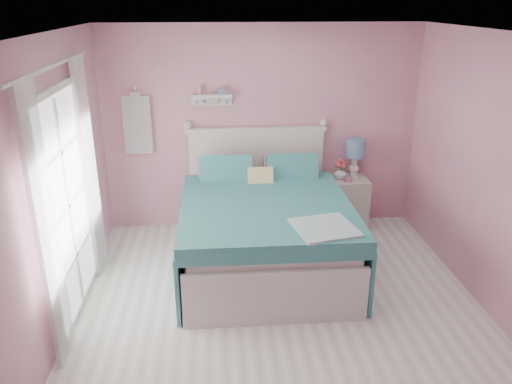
{
  "coord_description": "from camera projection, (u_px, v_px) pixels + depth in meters",
  "views": [
    {
      "loc": [
        -0.58,
        -3.95,
        2.86
      ],
      "look_at": [
        -0.16,
        1.2,
        0.85
      ],
      "focal_mm": 35.0,
      "sensor_mm": 36.0,
      "label": 1
    }
  ],
  "objects": [
    {
      "name": "teacup",
      "position": [
        348.0,
        178.0,
        6.33
      ],
      "size": [
        0.12,
        0.12,
        0.08
      ],
      "primitive_type": "imported",
      "rotation": [
        0.0,
        0.0,
        0.3
      ],
      "color": "#CB88A0",
      "rests_on": "nightstand"
    },
    {
      "name": "vase",
      "position": [
        340.0,
        173.0,
        6.4
      ],
      "size": [
        0.21,
        0.21,
        0.16
      ],
      "primitive_type": "imported",
      "rotation": [
        0.0,
        0.0,
        0.42
      ],
      "color": "silver",
      "rests_on": "nightstand"
    },
    {
      "name": "roses",
      "position": [
        341.0,
        164.0,
        6.35
      ],
      "size": [
        0.14,
        0.11,
        0.12
      ],
      "color": "#D84956",
      "rests_on": "vase"
    },
    {
      "name": "room_shell",
      "position": [
        287.0,
        162.0,
        4.18
      ],
      "size": [
        4.5,
        4.5,
        4.5
      ],
      "color": "#BF7993",
      "rests_on": "floor"
    },
    {
      "name": "curtain_far",
      "position": [
        90.0,
        170.0,
        5.24
      ],
      "size": [
        0.04,
        0.4,
        2.32
      ],
      "primitive_type": "cube",
      "color": "white",
      "rests_on": "floor"
    },
    {
      "name": "curtain_near",
      "position": [
        46.0,
        231.0,
        3.86
      ],
      "size": [
        0.04,
        0.4,
        2.32
      ],
      "primitive_type": "cube",
      "color": "white",
      "rests_on": "floor"
    },
    {
      "name": "table_lamp",
      "position": [
        355.0,
        151.0,
        6.38
      ],
      "size": [
        0.25,
        0.25,
        0.5
      ],
      "color": "white",
      "rests_on": "nightstand"
    },
    {
      "name": "french_door",
      "position": [
        67.0,
        206.0,
        4.59
      ],
      "size": [
        0.04,
        1.32,
        2.16
      ],
      "color": "silver",
      "rests_on": "floor"
    },
    {
      "name": "wall_shelf",
      "position": [
        212.0,
        97.0,
        6.11
      ],
      "size": [
        0.5,
        0.15,
        0.25
      ],
      "color": "silver",
      "rests_on": "room_shell"
    },
    {
      "name": "hanging_dress",
      "position": [
        138.0,
        125.0,
        6.16
      ],
      "size": [
        0.34,
        0.03,
        0.72
      ],
      "primitive_type": "cube",
      "color": "white",
      "rests_on": "room_shell"
    },
    {
      "name": "floor",
      "position": [
        283.0,
        320.0,
        4.76
      ],
      "size": [
        4.5,
        4.5,
        0.0
      ],
      "primitive_type": "plane",
      "color": "silver",
      "rests_on": "ground"
    },
    {
      "name": "nightstand",
      "position": [
        347.0,
        203.0,
        6.57
      ],
      "size": [
        0.48,
        0.47,
        0.69
      ],
      "color": "beige",
      "rests_on": "floor"
    },
    {
      "name": "bed",
      "position": [
        264.0,
        230.0,
        5.61
      ],
      "size": [
        1.81,
        2.31,
        1.34
      ],
      "rotation": [
        0.0,
        0.0,
        -0.0
      ],
      "color": "silver",
      "rests_on": "floor"
    }
  ]
}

